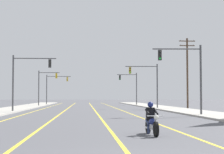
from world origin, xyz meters
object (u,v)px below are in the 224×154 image
traffic_signal_near_right (187,69)px  traffic_signal_far_left (54,85)px  motorcycle_with_rider (151,122)px  traffic_signal_mid_left (45,83)px  traffic_signal_far_right (131,84)px  utility_pole_right_far (187,70)px  traffic_signal_near_left (26,74)px  traffic_signal_mid_right (148,79)px

traffic_signal_near_right → traffic_signal_far_left: size_ratio=1.00×
motorcycle_with_rider → traffic_signal_mid_left: 52.42m
traffic_signal_near_right → traffic_signal_far_right: (-0.07, 40.21, -0.03)m
motorcycle_with_rider → utility_pole_right_far: size_ratio=0.22×
motorcycle_with_rider → traffic_signal_near_right: 17.76m
motorcycle_with_rider → traffic_signal_far_right: 56.98m
traffic_signal_far_left → traffic_signal_far_right: bearing=-26.4°
traffic_signal_near_left → traffic_signal_far_right: bearing=63.6°
traffic_signal_mid_right → traffic_signal_mid_left: bearing=135.9°
traffic_signal_near_right → motorcycle_with_rider: bearing=-110.2°
traffic_signal_far_left → traffic_signal_mid_right: bearing=-61.6°
motorcycle_with_rider → traffic_signal_far_left: bearing=98.2°
traffic_signal_near_left → traffic_signal_mid_left: 25.52m
traffic_signal_mid_right → traffic_signal_far_left: same height
traffic_signal_far_right → utility_pole_right_far: bearing=-73.8°
traffic_signal_far_left → traffic_signal_mid_left: bearing=-92.7°
traffic_signal_near_left → utility_pole_right_far: utility_pole_right_far is taller
traffic_signal_near_right → traffic_signal_far_left: (-15.25, 47.75, 0.05)m
motorcycle_with_rider → utility_pole_right_far: 39.11m
motorcycle_with_rider → traffic_signal_far_right: bearing=84.0°
traffic_signal_far_right → traffic_signal_far_left: 16.95m
traffic_signal_near_right → traffic_signal_near_left: size_ratio=1.00×
traffic_signal_near_right → traffic_signal_mid_right: 19.83m
motorcycle_with_rider → traffic_signal_far_left: size_ratio=0.35×
traffic_signal_mid_right → traffic_signal_far_right: 20.38m
utility_pole_right_far → traffic_signal_far_right: bearing=106.2°
traffic_signal_mid_left → traffic_signal_far_right: (15.78, 5.19, 0.01)m
traffic_signal_mid_left → utility_pole_right_far: bearing=-33.7°
traffic_signal_mid_right → traffic_signal_far_right: (0.09, 20.38, -0.04)m
traffic_signal_mid_right → utility_pole_right_far: utility_pole_right_far is taller
traffic_signal_mid_right → utility_pole_right_far: size_ratio=0.62×
traffic_signal_near_left → traffic_signal_far_right: (15.27, 30.71, -0.06)m
traffic_signal_far_left → traffic_signal_near_right: bearing=-72.3°
traffic_signal_mid_right → utility_pole_right_far: bearing=8.4°
traffic_signal_far_left → traffic_signal_near_left: bearing=-90.1°
traffic_signal_near_left → traffic_signal_mid_left: size_ratio=1.00×
traffic_signal_mid_right → traffic_signal_far_right: same height
traffic_signal_mid_left → utility_pole_right_far: 25.84m
traffic_signal_near_left → traffic_signal_far_right: same height
traffic_signal_mid_right → traffic_signal_mid_left: size_ratio=1.00×
utility_pole_right_far → traffic_signal_mid_right: bearing=-171.6°
traffic_signal_near_right → utility_pole_right_far: (5.60, 20.69, 1.31)m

